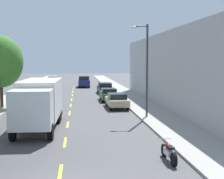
{
  "coord_description": "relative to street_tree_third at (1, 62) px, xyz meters",
  "views": [
    {
      "loc": [
        0.73,
        -10.6,
        4.45
      ],
      "look_at": [
        4.12,
        20.98,
        1.67
      ],
      "focal_mm": 51.43,
      "sensor_mm": 36.0,
      "label": 1
    }
  ],
  "objects": [
    {
      "name": "parked_sedan_forest",
      "position": [
        10.6,
        5.1,
        -3.69
      ],
      "size": [
        1.8,
        4.5,
        1.43
      ],
      "color": "#194C28",
      "rests_on": "ground_plane"
    },
    {
      "name": "street_lamp",
      "position": [
        12.35,
        -6.36,
        -0.17
      ],
      "size": [
        1.35,
        0.28,
        7.17
      ],
      "color": "#38383D",
      "rests_on": "sidewalk_right"
    },
    {
      "name": "delivery_box_truck",
      "position": [
        4.6,
        -9.31,
        -2.59
      ],
      "size": [
        2.6,
        8.23,
        3.19
      ],
      "color": "white",
      "rests_on": "ground_plane"
    },
    {
      "name": "parked_sedan_sky",
      "position": [
        2.07,
        33.97,
        -3.69
      ],
      "size": [
        1.93,
        4.55,
        1.43
      ],
      "color": "#7A9EC6",
      "rests_on": "ground_plane"
    },
    {
      "name": "parked_wagon_silver",
      "position": [
        1.99,
        1.5,
        -3.63
      ],
      "size": [
        1.94,
        4.75,
        1.5
      ],
      "color": "#B2B5BA",
      "rests_on": "ground_plane"
    },
    {
      "name": "apartment_block_opposite",
      "position": [
        20.1,
        -0.27,
        -0.83
      ],
      "size": [
        10.0,
        36.0,
        7.21
      ],
      "primitive_type": "cube",
      "color": "#A8A8AD",
      "rests_on": "ground_plane"
    },
    {
      "name": "ground_plane",
      "position": [
        6.4,
        9.73,
        -4.44
      ],
      "size": [
        160.0,
        160.0,
        0.0
      ],
      "primitive_type": "plane",
      "color": "#424244"
    },
    {
      "name": "lane_centerline_dashes",
      "position": [
        6.4,
        4.23,
        -4.43
      ],
      "size": [
        0.14,
        47.2,
        0.01
      ],
      "color": "yellow",
      "rests_on": "ground_plane"
    },
    {
      "name": "parked_sedan_champagne",
      "position": [
        10.84,
        -0.6,
        -3.69
      ],
      "size": [
        1.92,
        4.55,
        1.43
      ],
      "color": "tan",
      "rests_on": "ground_plane"
    },
    {
      "name": "parked_wagon_charcoal",
      "position": [
        10.9,
        13.83,
        -3.63
      ],
      "size": [
        1.93,
        4.74,
        1.5
      ],
      "color": "#333338",
      "rests_on": "ground_plane"
    },
    {
      "name": "street_tree_third",
      "position": [
        0.0,
        0.0,
        0.0
      ],
      "size": [
        4.13,
        4.13,
        6.74
      ],
      "color": "#47331E",
      "rests_on": "sidewalk_left"
    },
    {
      "name": "sidewalk_right",
      "position": [
        13.5,
        7.73,
        -4.37
      ],
      "size": [
        3.2,
        120.0,
        0.14
      ],
      "primitive_type": "cube",
      "color": "#99968E",
      "rests_on": "ground_plane"
    },
    {
      "name": "parked_motorcycle",
      "position": [
        11.15,
        -17.2,
        -4.03
      ],
      "size": [
        0.62,
        2.05,
        0.9
      ],
      "color": "black",
      "rests_on": "ground_plane"
    },
    {
      "name": "sidewalk_left",
      "position": [
        -0.7,
        7.73,
        -4.37
      ],
      "size": [
        3.2,
        120.0,
        0.14
      ],
      "primitive_type": "cube",
      "color": "#99968E",
      "rests_on": "ground_plane"
    },
    {
      "name": "moving_navy_sedan",
      "position": [
        8.2,
        25.0,
        -3.45
      ],
      "size": [
        1.95,
        4.8,
        1.93
      ],
      "color": "navy",
      "rests_on": "ground_plane"
    }
  ]
}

